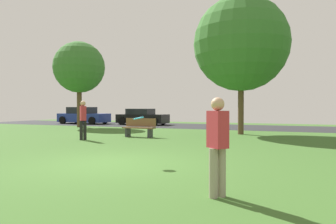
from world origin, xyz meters
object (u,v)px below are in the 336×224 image
frisbee_disc (139,118)px  parked_car_black (142,117)px  person_catcher (83,118)px  person_thrower (218,143)px  parked_car_blue (83,116)px  park_bench (139,127)px  oak_tree_right (241,44)px  oak_tree_center (79,67)px

frisbee_disc → parked_car_black: size_ratio=0.09×
person_catcher → parked_car_black: (-3.06, 11.71, -0.35)m
person_thrower → parked_car_black: 21.04m
parked_car_black → person_thrower: bearing=-59.7°
person_catcher → frisbee_disc: 6.54m
parked_car_blue → person_thrower: bearing=-47.7°
person_thrower → park_bench: (-5.89, 8.61, -0.42)m
parked_car_black → park_bench: 10.66m
oak_tree_right → person_catcher: (-5.91, -5.59, -3.83)m
person_catcher → parked_car_black: bearing=145.2°
oak_tree_right → parked_car_black: 11.64m
frisbee_disc → person_thrower: bearing=-40.5°
oak_tree_center → oak_tree_right: 11.85m
oak_tree_center → parked_car_blue: bearing=123.9°
oak_tree_center → person_catcher: size_ratio=3.56×
oak_tree_right → parked_car_blue: size_ratio=1.69×
oak_tree_right → oak_tree_center: bearing=172.1°
person_catcher → park_bench: person_catcher is taller
parked_car_black → frisbee_disc: bearing=-63.3°
parked_car_black → park_bench: (4.72, -9.56, -0.14)m
park_bench → person_catcher: bearing=52.4°
frisbee_disc → oak_tree_right: bearing=84.6°
oak_tree_center → person_catcher: 9.84m
oak_tree_right → park_bench: bearing=-141.0°
oak_tree_center → person_catcher: (5.82, -7.21, -3.32)m
park_bench → oak_tree_right: bearing=-141.0°
person_thrower → park_bench: 10.44m
oak_tree_right → parked_car_blue: 16.00m
person_catcher → oak_tree_right: bearing=83.9°
person_thrower → park_bench: bearing=-15.1°
oak_tree_right → person_catcher: bearing=-136.6°
park_bench → parked_car_black: bearing=-63.7°
oak_tree_right → parked_car_black: size_ratio=1.80×
person_thrower → person_catcher: size_ratio=0.93×
parked_car_black → oak_tree_right: bearing=-34.3°
oak_tree_center → park_bench: oak_tree_center is taller
person_thrower → frisbee_disc: size_ratio=4.40×
person_thrower → parked_car_black: person_thrower is taller
oak_tree_center → person_catcher: bearing=-51.1°
person_catcher → person_thrower: bearing=0.0°
oak_tree_center → park_bench: (7.48, -5.06, -3.81)m
person_thrower → frisbee_disc: person_thrower is taller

